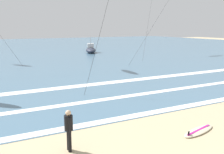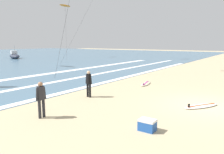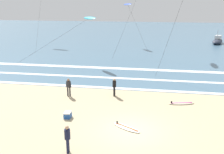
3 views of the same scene
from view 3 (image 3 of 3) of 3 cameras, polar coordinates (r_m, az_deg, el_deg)
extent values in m
plane|color=tan|center=(17.60, 4.20, -11.21)|extent=(160.00, 160.00, 0.00)
cube|color=slate|center=(69.04, 8.72, 8.94)|extent=(140.00, 90.00, 0.01)
cube|color=white|center=(25.26, 8.12, -2.77)|extent=(42.35, 0.59, 0.01)
cube|color=white|center=(28.61, 7.86, -0.55)|extent=(52.48, 0.62, 0.01)
cube|color=white|center=(32.87, 5.46, 1.67)|extent=(50.09, 1.00, 0.01)
cylinder|color=black|center=(23.47, 0.55, -3.03)|extent=(0.13, 0.13, 0.82)
cylinder|color=black|center=(23.29, 0.44, -3.18)|extent=(0.13, 0.13, 0.82)
cylinder|color=black|center=(23.16, 0.50, -1.47)|extent=(0.32, 0.32, 0.58)
cylinder|color=black|center=(23.34, 0.61, -1.40)|extent=(0.10, 0.14, 0.56)
cylinder|color=black|center=(23.00, 0.39, -1.66)|extent=(0.10, 0.14, 0.56)
sphere|color=#DBB28E|center=(23.05, 0.50, -0.56)|extent=(0.21, 0.21, 0.21)
cylinder|color=#232328|center=(23.68, -9.43, -3.08)|extent=(0.13, 0.13, 0.82)
cylinder|color=#232328|center=(23.61, -8.98, -3.12)|extent=(0.13, 0.13, 0.82)
cylinder|color=#232328|center=(23.43, -9.28, -1.48)|extent=(0.32, 0.32, 0.58)
cylinder|color=#232328|center=(23.50, -9.70, -1.51)|extent=(0.14, 0.10, 0.56)
cylinder|color=#232328|center=(23.37, -8.85, -1.57)|extent=(0.14, 0.10, 0.56)
sphere|color=#9E7051|center=(23.32, -9.32, -0.58)|extent=(0.21, 0.21, 0.21)
cylinder|color=#141938|center=(15.29, -9.34, -14.10)|extent=(0.13, 0.13, 0.82)
cylinder|color=#141938|center=(15.12, -9.49, -14.47)|extent=(0.13, 0.13, 0.82)
cylinder|color=#141938|center=(14.87, -9.54, -11.94)|extent=(0.32, 0.32, 0.58)
cylinder|color=#141938|center=(15.04, -9.39, -11.70)|extent=(0.11, 0.14, 0.56)
cylinder|color=#141938|center=(14.72, -9.68, -12.36)|extent=(0.11, 0.14, 0.56)
sphere|color=tan|center=(14.69, -9.61, -10.61)|extent=(0.21, 0.21, 0.21)
ellipsoid|color=beige|center=(22.44, 14.60, -5.46)|extent=(2.18, 1.10, 0.09)
cube|color=#BF198C|center=(22.42, 14.61, -5.34)|extent=(1.76, 0.53, 0.01)
cube|color=black|center=(22.15, 12.61, -5.26)|extent=(0.12, 0.04, 0.16)
ellipsoid|color=silver|center=(17.77, 3.16, -10.74)|extent=(2.10, 1.61, 0.09)
cube|color=#D84C19|center=(17.75, 3.16, -10.60)|extent=(1.57, 1.02, 0.01)
cube|color=black|center=(18.18, 1.11, -9.64)|extent=(0.11, 0.08, 0.16)
cylinder|color=#333333|center=(50.53, -15.30, 12.46)|extent=(3.10, 11.41, 11.11)
ellipsoid|color=#23A8C6|center=(34.93, -4.82, 12.47)|extent=(2.65, 2.95, 0.43)
cylinder|color=#333333|center=(35.61, -12.83, 7.34)|extent=(9.69, 2.47, 6.02)
cylinder|color=#333333|center=(42.44, 4.80, 15.20)|extent=(5.39, 8.89, 15.21)
ellipsoid|color=blue|center=(51.05, 3.34, 15.27)|extent=(2.32, 3.14, 0.43)
cylinder|color=#333333|center=(47.98, 5.40, 10.67)|extent=(4.27, 6.12, 7.58)
ellipsoid|color=#2D3342|center=(57.14, 21.60, 7.09)|extent=(3.43, 5.46, 0.90)
cube|color=silver|center=(57.43, 21.74, 7.92)|extent=(1.56, 1.79, 0.70)
cylinder|color=#B2B2B2|center=(56.39, 21.63, 8.37)|extent=(0.08, 0.08, 1.80)
cube|color=#1E4C9E|center=(19.43, -9.45, -8.10)|extent=(0.45, 0.61, 0.36)
cube|color=silver|center=(19.34, -9.48, -7.50)|extent=(0.46, 0.62, 0.08)
camera|label=1|loc=(14.88, -15.85, 2.16)|focal=41.81mm
camera|label=2|loc=(19.31, -33.44, -1.03)|focal=34.65mm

